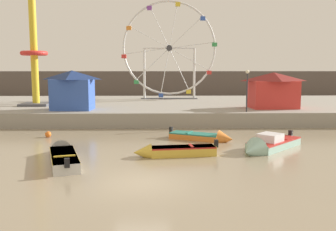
% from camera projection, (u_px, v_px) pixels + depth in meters
% --- Properties ---
extents(ground_plane, '(240.00, 240.00, 0.00)m').
position_uv_depth(ground_plane, '(142.00, 183.00, 16.43)').
color(ground_plane, gray).
extents(quay_promenade, '(110.00, 19.45, 1.27)m').
position_uv_depth(quay_promenade, '(153.00, 108.00, 40.62)').
color(quay_promenade, gray).
rests_on(quay_promenade, ground_plane).
extents(distant_town_skyline, '(140.00, 3.00, 4.40)m').
position_uv_depth(distant_town_skyline, '(155.00, 84.00, 64.28)').
color(distant_town_skyline, '#564C47').
rests_on(distant_town_skyline, ground_plane).
extents(motorboat_seafoam, '(4.94, 5.02, 1.47)m').
position_uv_depth(motorboat_seafoam, '(266.00, 145.00, 22.81)').
color(motorboat_seafoam, '#93BCAD').
rests_on(motorboat_seafoam, ground_plane).
extents(motorboat_mustard_yellow, '(4.95, 1.60, 1.09)m').
position_uv_depth(motorboat_mustard_yellow, '(172.00, 151.00, 21.41)').
color(motorboat_mustard_yellow, gold).
rests_on(motorboat_mustard_yellow, ground_plane).
extents(motorboat_orange_hull, '(4.53, 3.05, 1.13)m').
position_uv_depth(motorboat_orange_hull, '(205.00, 137.00, 26.04)').
color(motorboat_orange_hull, orange).
rests_on(motorboat_orange_hull, ground_plane).
extents(motorboat_pale_grey, '(2.92, 5.83, 1.20)m').
position_uv_depth(motorboat_pale_grey, '(63.00, 155.00, 20.48)').
color(motorboat_pale_grey, silver).
rests_on(motorboat_pale_grey, ground_plane).
extents(ferris_wheel_white_frame, '(11.37, 1.20, 11.62)m').
position_uv_depth(ferris_wheel_white_frame, '(169.00, 50.00, 44.64)').
color(ferris_wheel_white_frame, silver).
rests_on(ferris_wheel_white_frame, quay_promenade).
extents(drop_tower_yellow_tower, '(2.80, 2.80, 12.08)m').
position_uv_depth(drop_tower_yellow_tower, '(34.00, 55.00, 36.86)').
color(drop_tower_yellow_tower, gold).
rests_on(drop_tower_yellow_tower, quay_promenade).
extents(carnival_booth_blue_tent, '(3.98, 2.88, 3.51)m').
position_uv_depth(carnival_booth_blue_tent, '(72.00, 89.00, 33.38)').
color(carnival_booth_blue_tent, '#3356B7').
rests_on(carnival_booth_blue_tent, quay_promenade).
extents(carnival_booth_red_striped, '(4.74, 3.28, 3.32)m').
position_uv_depth(carnival_booth_red_striped, '(273.00, 90.00, 34.75)').
color(carnival_booth_red_striped, red).
rests_on(carnival_booth_red_striped, quay_promenade).
extents(promenade_lamp_near, '(0.32, 0.32, 3.56)m').
position_uv_depth(promenade_lamp_near, '(247.00, 84.00, 31.70)').
color(promenade_lamp_near, '#2D2D33').
rests_on(promenade_lamp_near, quay_promenade).
extents(mooring_buoy_orange, '(0.44, 0.44, 0.44)m').
position_uv_depth(mooring_buoy_orange, '(48.00, 134.00, 27.17)').
color(mooring_buoy_orange, orange).
rests_on(mooring_buoy_orange, ground_plane).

